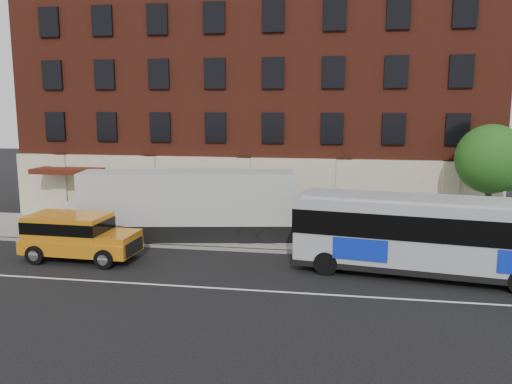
% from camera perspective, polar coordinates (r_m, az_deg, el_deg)
% --- Properties ---
extents(ground, '(120.00, 120.00, 0.00)m').
position_cam_1_polar(ground, '(21.56, -7.33, -10.58)').
color(ground, black).
rests_on(ground, ground).
extents(sidewalk, '(60.00, 6.00, 0.15)m').
position_cam_1_polar(sidewalk, '(29.88, -2.33, -4.62)').
color(sidewalk, gray).
rests_on(sidewalk, ground).
extents(kerb, '(60.00, 0.25, 0.15)m').
position_cam_1_polar(kerb, '(27.05, -3.64, -6.15)').
color(kerb, gray).
rests_on(kerb, ground).
extents(lane_line, '(60.00, 0.12, 0.01)m').
position_cam_1_polar(lane_line, '(22.01, -6.95, -10.12)').
color(lane_line, white).
rests_on(lane_line, ground).
extents(building, '(30.00, 12.10, 15.00)m').
position_cam_1_polar(building, '(36.75, 0.15, 9.87)').
color(building, maroon).
rests_on(building, sidewalk).
extents(sign_pole, '(0.30, 0.20, 2.50)m').
position_cam_1_polar(sign_pole, '(29.92, -19.68, -2.45)').
color(sign_pole, slate).
rests_on(sign_pole, ground).
extents(street_tree, '(3.60, 3.60, 6.20)m').
position_cam_1_polar(street_tree, '(29.94, 24.13, 3.01)').
color(street_tree, '#392A1C').
rests_on(street_tree, sidewalk).
extents(city_bus, '(12.87, 4.55, 3.46)m').
position_cam_1_polar(city_bus, '(23.78, 19.67, -4.35)').
color(city_bus, '#A6A9B0').
rests_on(city_bus, ground).
extents(yellow_suv, '(5.76, 2.66, 2.18)m').
position_cam_1_polar(yellow_suv, '(26.60, -18.93, -4.31)').
color(yellow_suv, orange).
rests_on(yellow_suv, ground).
extents(shipping_container, '(11.61, 4.25, 3.79)m').
position_cam_1_polar(shipping_container, '(28.69, -7.30, -1.60)').
color(shipping_container, black).
rests_on(shipping_container, ground).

